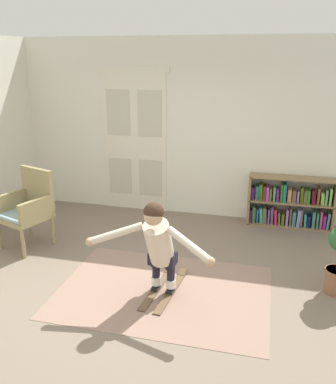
{
  "coord_description": "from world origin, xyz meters",
  "views": [
    {
      "loc": [
        1.21,
        -4.01,
        2.61
      ],
      "look_at": [
        0.07,
        0.51,
        1.05
      ],
      "focal_mm": 38.45,
      "sensor_mm": 36.0,
      "label": 1
    }
  ],
  "objects": [
    {
      "name": "bookshelf",
      "position": [
        1.59,
        2.39,
        0.36
      ],
      "size": [
        1.33,
        0.3,
        0.81
      ],
      "color": "olive",
      "rests_on": "ground"
    },
    {
      "name": "person_skier",
      "position": [
        0.13,
        -0.14,
        0.7
      ],
      "size": [
        1.4,
        0.69,
        1.12
      ],
      "color": "white",
      "rests_on": "skis_pair"
    },
    {
      "name": "rug",
      "position": [
        0.14,
        0.01,
        0.0
      ],
      "size": [
        2.42,
        1.73,
        0.01
      ],
      "primitive_type": "cube",
      "color": "#907162",
      "rests_on": "ground"
    },
    {
      "name": "ground_plane",
      "position": [
        0.0,
        0.0,
        0.0
      ],
      "size": [
        7.2,
        7.2,
        0.0
      ],
      "primitive_type": "plane",
      "color": "#776858"
    },
    {
      "name": "back_wall",
      "position": [
        0.0,
        2.6,
        1.45
      ],
      "size": [
        6.0,
        0.1,
        2.9
      ],
      "primitive_type": "cube",
      "color": "silver",
      "rests_on": "ground"
    },
    {
      "name": "wicker_chair",
      "position": [
        -2.02,
        0.76,
        0.58
      ],
      "size": [
        0.77,
        0.77,
        1.1
      ],
      "color": "#938458",
      "rests_on": "ground"
    },
    {
      "name": "double_door",
      "position": [
        -1.02,
        2.54,
        1.23
      ],
      "size": [
        1.22,
        0.05,
        2.45
      ],
      "color": "silver",
      "rests_on": "ground"
    },
    {
      "name": "skis_pair",
      "position": [
        0.15,
        0.05,
        0.02
      ],
      "size": [
        0.36,
        0.98,
        0.07
      ],
      "color": "brown",
      "rests_on": "rug"
    }
  ]
}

